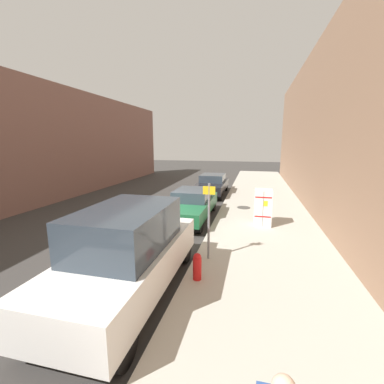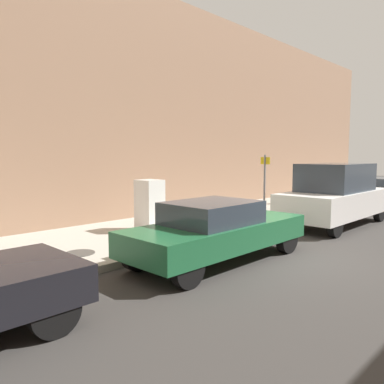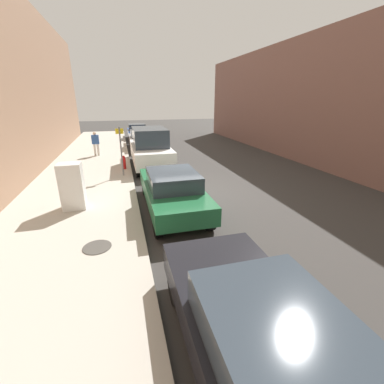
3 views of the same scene
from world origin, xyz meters
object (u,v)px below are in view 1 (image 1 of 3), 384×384
at_px(discarded_refrigerator, 263,207).
at_px(fire_hydrant, 197,266).
at_px(parked_sedan_green, 192,204).
at_px(street_sign_post, 209,217).
at_px(parked_van_white, 128,252).
at_px(parked_sedan_dark, 212,184).

xyz_separation_m(discarded_refrigerator, fire_hydrant, (1.73, 4.93, -0.41)).
bearing_deg(parked_sedan_green, street_sign_post, 110.09).
height_order(street_sign_post, parked_sedan_green, street_sign_post).
relative_size(discarded_refrigerator, fire_hydrant, 2.19).
bearing_deg(parked_van_white, discarded_refrigerator, -119.75).
xyz_separation_m(discarded_refrigerator, parked_van_white, (3.24, 5.67, 0.14)).
relative_size(street_sign_post, parked_sedan_dark, 0.49).
bearing_deg(fire_hydrant, parked_sedan_green, -74.84).
height_order(parked_sedan_green, parked_van_white, parked_van_white).
xyz_separation_m(discarded_refrigerator, street_sign_post, (1.66, 3.66, 0.52)).
distance_m(street_sign_post, fire_hydrant, 1.58).
bearing_deg(parked_sedan_dark, parked_sedan_green, 90.00).
distance_m(fire_hydrant, parked_sedan_dark, 11.78).
bearing_deg(discarded_refrigerator, parked_van_white, 60.25).
bearing_deg(parked_sedan_green, parked_van_white, 90.00).
bearing_deg(street_sign_post, parked_sedan_green, -69.91).
bearing_deg(parked_sedan_green, parked_sedan_dark, -90.00).
bearing_deg(parked_sedan_dark, street_sign_post, 98.64).
distance_m(parked_sedan_dark, parked_van_white, 12.43).
bearing_deg(fire_hydrant, discarded_refrigerator, -109.34).
xyz_separation_m(street_sign_post, parked_sedan_dark, (1.58, -10.41, -0.72)).
distance_m(street_sign_post, parked_van_white, 2.59).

